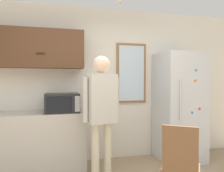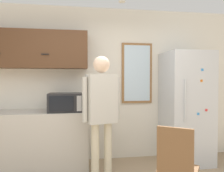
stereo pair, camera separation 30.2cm
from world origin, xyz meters
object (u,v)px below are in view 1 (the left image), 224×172
at_px(microwave, 62,103).
at_px(chair, 181,162).
at_px(refrigerator, 179,106).
at_px(person, 101,105).

distance_m(microwave, chair, 1.88).
distance_m(microwave, refrigerator, 2.04).
bearing_deg(chair, microwave, -9.30).
bearing_deg(microwave, chair, -45.67).
relative_size(person, refrigerator, 0.92).
height_order(microwave, refrigerator, refrigerator).
relative_size(microwave, person, 0.29).
xyz_separation_m(microwave, refrigerator, (2.04, 0.03, -0.12)).
distance_m(microwave, person, 0.70).
height_order(microwave, person, person).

